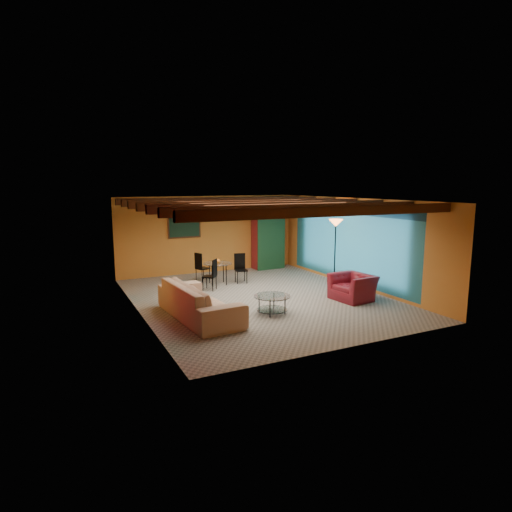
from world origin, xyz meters
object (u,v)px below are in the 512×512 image
dining_table (218,270)px  armoire (268,242)px  vase (217,252)px  sofa (199,300)px  floor_lamp (335,253)px  armchair (353,287)px  potted_plant (268,210)px  coffee_table (272,304)px

dining_table → armoire: armoire is taller
dining_table → vase: bearing=180.0°
sofa → vase: 3.45m
dining_table → floor_lamp: floor_lamp is taller
sofa → armoire: (4.24, 4.63, 0.56)m
armchair → potted_plant: potted_plant is taller
sofa → coffee_table: (1.68, -0.49, -0.18)m
floor_lamp → potted_plant: 3.73m
sofa → armchair: (4.25, -0.34, -0.06)m
armchair → coffee_table: bearing=-92.8°
coffee_table → vase: bearing=91.2°
sofa → armchair: sofa is taller
armoire → armchair: bearing=-93.1°
dining_table → floor_lamp: bearing=-31.5°
sofa → floor_lamp: bearing=-81.3°
armchair → sofa: bearing=-100.7°
dining_table → potted_plant: potted_plant is taller
armchair → floor_lamp: bearing=156.7°
potted_plant → vase: size_ratio=2.63×
coffee_table → armoire: 5.77m
vase → armoire: bearing=32.0°
armoire → vase: armoire is taller
armchair → floor_lamp: floor_lamp is taller
dining_table → armoire: bearing=32.0°
dining_table → sofa: bearing=-118.4°
dining_table → floor_lamp: 3.65m
dining_table → armchair: bearing=-51.6°
potted_plant → armoire: bearing=0.0°
armchair → armoire: armoire is taller
coffee_table → dining_table: (-0.07, 3.47, 0.24)m
coffee_table → potted_plant: size_ratio=1.96×
floor_lamp → potted_plant: potted_plant is taller
coffee_table → vase: (-0.07, 3.47, 0.79)m
floor_lamp → vase: (-3.08, 1.88, -0.02)m
armchair → vase: bearing=-147.8°
armchair → floor_lamp: 1.66m
floor_lamp → coffee_table: bearing=-152.1°
potted_plant → vase: bearing=-148.0°
coffee_table → potted_plant: (2.56, 5.12, 1.95)m
coffee_table → sofa: bearing=163.9°
armchair → potted_plant: (-0.01, 4.97, 1.82)m
vase → dining_table: bearing=0.0°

